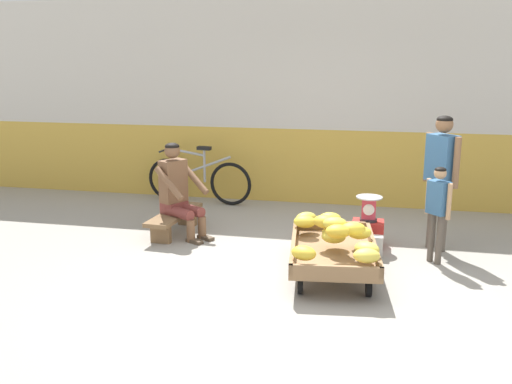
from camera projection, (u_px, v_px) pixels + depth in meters
ground_plane at (294, 287)px, 5.56m from camera, size 80.00×80.00×0.00m
back_wall at (329, 103)px, 8.42m from camera, size 16.00×0.30×2.97m
banana_cart at (333, 252)px, 5.82m from camera, size 1.00×1.53×0.36m
banana_pile at (334, 232)px, 5.74m from camera, size 0.98×1.42×0.26m
low_bench at (175, 218)px, 7.17m from camera, size 0.40×1.12×0.27m
vendor_seated at (178, 190)px, 7.03m from camera, size 0.74×0.65×1.14m
plastic_crate at (368, 233)px, 6.72m from camera, size 0.36×0.28×0.30m
weighing_scale at (369, 208)px, 6.64m from camera, size 0.30×0.30×0.29m
bicycle_near_left at (198, 179)px, 8.63m from camera, size 1.66×0.48×0.86m
customer_adult at (441, 168)px, 6.42m from camera, size 0.36×0.39×1.53m
customer_child at (438, 204)px, 6.06m from camera, size 0.25×0.26×1.05m
shopping_bag at (374, 246)px, 6.36m from camera, size 0.18×0.12×0.24m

